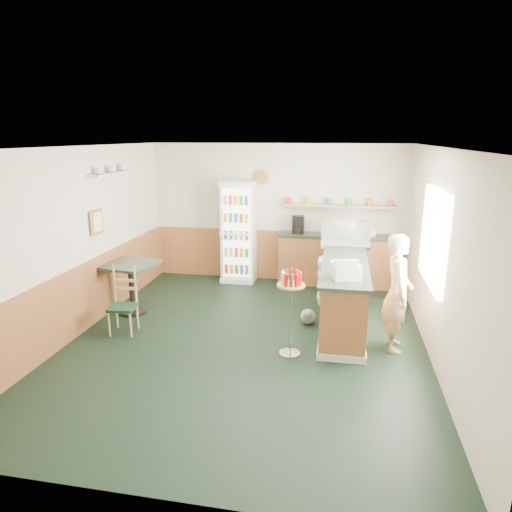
% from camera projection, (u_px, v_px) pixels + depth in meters
% --- Properties ---
extents(ground, '(6.00, 6.00, 0.00)m').
position_uv_depth(ground, '(246.00, 341.00, 6.52)').
color(ground, black).
rests_on(ground, ground).
extents(room_envelope, '(5.04, 6.02, 2.72)m').
position_uv_depth(room_envelope, '(240.00, 226.00, 6.86)').
color(room_envelope, beige).
rests_on(room_envelope, ground).
extents(service_counter, '(0.68, 3.01, 1.01)m').
position_uv_depth(service_counter, '(343.00, 292.00, 7.18)').
color(service_counter, '#A86236').
rests_on(service_counter, ground).
extents(back_counter, '(2.24, 0.42, 1.69)m').
position_uv_depth(back_counter, '(335.00, 258.00, 8.83)').
color(back_counter, '#A86236').
rests_on(back_counter, ground).
extents(drinks_fridge, '(0.66, 0.54, 2.00)m').
position_uv_depth(drinks_fridge, '(239.00, 232.00, 9.00)').
color(drinks_fridge, white).
rests_on(drinks_fridge, ground).
extents(display_case, '(0.82, 0.43, 0.47)m').
position_uv_depth(display_case, '(346.00, 233.00, 7.70)').
color(display_case, silver).
rests_on(display_case, service_counter).
extents(cash_register, '(0.43, 0.44, 0.20)m').
position_uv_depth(cash_register, '(345.00, 271.00, 6.04)').
color(cash_register, beige).
rests_on(cash_register, service_counter).
extents(shopkeeper, '(0.39, 0.54, 1.61)m').
position_uv_depth(shopkeeper, '(397.00, 293.00, 6.10)').
color(shopkeeper, tan).
rests_on(shopkeeper, ground).
extents(condiment_stand, '(0.37, 0.37, 1.15)m').
position_uv_depth(condiment_stand, '(291.00, 298.00, 5.93)').
color(condiment_stand, silver).
rests_on(condiment_stand, ground).
extents(newspaper_rack, '(0.09, 0.46, 0.72)m').
position_uv_depth(newspaper_rack, '(321.00, 281.00, 7.28)').
color(newspaper_rack, black).
rests_on(newspaper_rack, ground).
extents(cafe_table, '(0.88, 0.88, 0.85)m').
position_uv_depth(cafe_table, '(131.00, 278.00, 7.40)').
color(cafe_table, black).
rests_on(cafe_table, ground).
extents(cafe_chair, '(0.41, 0.41, 1.00)m').
position_uv_depth(cafe_chair, '(125.00, 298.00, 6.75)').
color(cafe_chair, black).
rests_on(cafe_chair, ground).
extents(dog_doorstop, '(0.24, 0.31, 0.28)m').
position_uv_depth(dog_doorstop, '(308.00, 316.00, 7.06)').
color(dog_doorstop, gray).
rests_on(dog_doorstop, ground).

